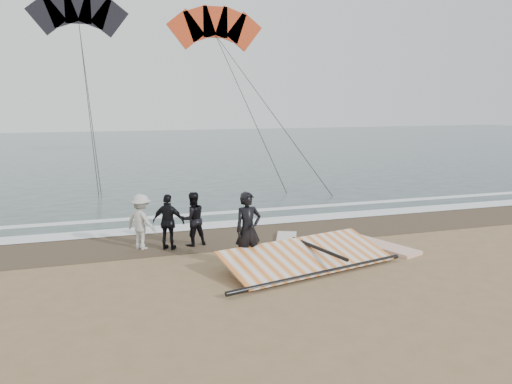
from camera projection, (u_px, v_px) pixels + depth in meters
ground at (302, 287)px, 10.96m from camera, size 120.00×120.00×0.00m
sea at (150, 149)px, 41.90m from camera, size 120.00×54.00×0.02m
wet_sand at (245, 235)px, 15.18m from camera, size 120.00×2.80×0.01m
foam_near at (233, 223)px, 16.48m from camera, size 120.00×0.90×0.01m
foam_far at (221, 213)px, 18.08m from camera, size 120.00×0.45×0.01m
man_main at (248, 229)px, 12.18m from camera, size 0.73×0.54×1.86m
board_white at (378, 245)px, 13.97m from camera, size 1.49×2.53×0.10m
board_cream at (286, 242)px, 14.24m from camera, size 1.35×2.18×0.09m
trio_cluster at (165, 221)px, 13.71m from camera, size 2.36×1.24×1.54m
sail_rig at (303, 258)px, 12.31m from camera, size 4.81×2.69×0.52m
kite_red at (216, 31)px, 32.98m from camera, size 7.13×7.55×17.09m
kite_dark at (78, 17)px, 32.25m from camera, size 7.03×7.00×16.51m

